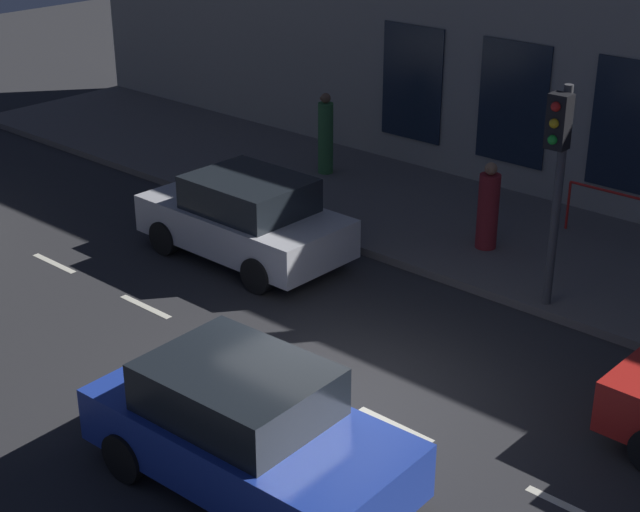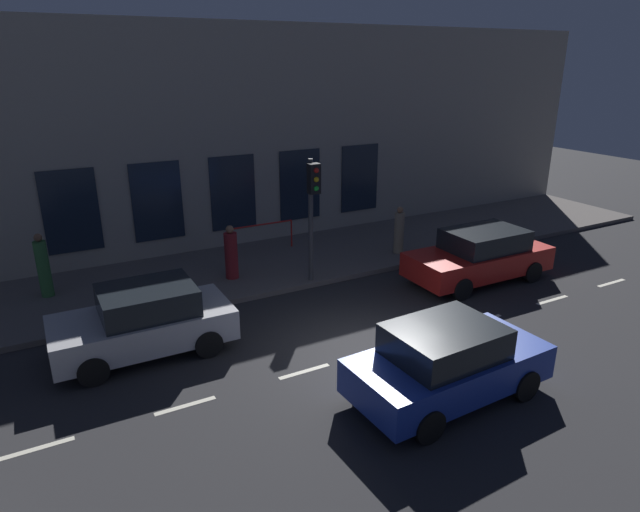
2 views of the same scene
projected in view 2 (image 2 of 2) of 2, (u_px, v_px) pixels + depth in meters
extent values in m
plane|color=#28282B|center=(366.00, 354.00, 12.57)|extent=(60.00, 60.00, 0.00)
cube|color=#5B5654|center=(260.00, 266.00, 17.71)|extent=(4.50, 32.00, 0.15)
cube|color=gray|center=(227.00, 140.00, 18.57)|extent=(0.60, 32.00, 7.54)
cube|color=#192333|center=(360.00, 178.00, 21.21)|extent=(0.04, 1.61, 2.55)
cube|color=#192333|center=(300.00, 185.00, 20.04)|extent=(0.04, 1.61, 2.55)
cube|color=#192333|center=(233.00, 193.00, 18.88)|extent=(0.04, 1.61, 2.55)
cube|color=#192333|center=(157.00, 202.00, 17.72)|extent=(0.04, 1.61, 2.55)
cube|color=#192333|center=(71.00, 212.00, 16.55)|extent=(0.04, 1.61, 2.55)
cube|color=beige|center=(611.00, 283.00, 16.54)|extent=(0.12, 1.20, 0.01)
cube|color=beige|center=(552.00, 300.00, 15.36)|extent=(0.12, 1.20, 0.01)
cube|color=beige|center=(483.00, 320.00, 14.19)|extent=(0.12, 1.20, 0.01)
cube|color=beige|center=(402.00, 343.00, 13.02)|extent=(0.12, 1.20, 0.01)
cube|color=beige|center=(304.00, 371.00, 11.85)|extent=(0.12, 1.20, 0.01)
cube|color=beige|center=(185.00, 406.00, 10.67)|extent=(0.12, 1.20, 0.01)
cube|color=beige|center=(37.00, 448.00, 9.50)|extent=(0.12, 1.20, 0.01)
cylinder|color=#424244|center=(311.00, 222.00, 15.78)|extent=(0.14, 0.14, 3.61)
cube|color=black|center=(314.00, 179.00, 15.18)|extent=(0.26, 0.32, 0.84)
sphere|color=red|center=(316.00, 170.00, 14.98)|extent=(0.15, 0.15, 0.15)
sphere|color=gold|center=(316.00, 179.00, 15.07)|extent=(0.15, 0.15, 0.15)
sphere|color=green|center=(316.00, 189.00, 15.15)|extent=(0.15, 0.15, 0.15)
cube|color=#1E389E|center=(448.00, 369.00, 10.78)|extent=(1.99, 4.09, 0.70)
cube|color=black|center=(445.00, 341.00, 10.48)|extent=(1.69, 2.15, 0.60)
cylinder|color=black|center=(462.00, 348.00, 12.18)|extent=(0.24, 0.65, 0.64)
cylinder|color=black|center=(525.00, 385.00, 10.79)|extent=(0.24, 0.65, 0.64)
cylinder|color=black|center=(371.00, 379.00, 10.97)|extent=(0.24, 0.65, 0.64)
cylinder|color=black|center=(428.00, 426.00, 9.59)|extent=(0.24, 0.65, 0.64)
cube|color=red|center=(478.00, 261.00, 16.54)|extent=(1.90, 4.46, 0.70)
cube|color=black|center=(485.00, 239.00, 16.40)|extent=(1.66, 2.33, 0.60)
cylinder|color=black|center=(462.00, 289.00, 15.31)|extent=(0.23, 0.64, 0.64)
cylinder|color=black|center=(423.00, 269.00, 16.76)|extent=(0.23, 0.64, 0.64)
cylinder|color=black|center=(532.00, 272.00, 16.53)|extent=(0.23, 0.64, 0.64)
cylinder|color=black|center=(490.00, 255.00, 17.98)|extent=(0.23, 0.64, 0.64)
cube|color=#B7B7BC|center=(143.00, 327.00, 12.43)|extent=(1.88, 3.94, 0.70)
cube|color=black|center=(147.00, 300.00, 12.29)|extent=(1.65, 2.05, 0.60)
cylinder|color=black|center=(93.00, 371.00, 11.27)|extent=(0.22, 0.64, 0.64)
cylinder|color=black|center=(83.00, 336.00, 12.72)|extent=(0.22, 0.64, 0.64)
cylinder|color=black|center=(208.00, 344.00, 12.36)|extent=(0.22, 0.64, 0.64)
cylinder|color=black|center=(187.00, 314.00, 13.81)|extent=(0.22, 0.64, 0.64)
cylinder|color=gray|center=(399.00, 233.00, 18.48)|extent=(0.34, 0.34, 1.40)
sphere|color=#936B4C|center=(400.00, 210.00, 18.21)|extent=(0.21, 0.21, 0.21)
cube|color=#936B4C|center=(402.00, 210.00, 18.13)|extent=(0.04, 0.06, 0.06)
cylinder|color=#336B38|center=(44.00, 269.00, 15.02)|extent=(0.45, 0.45, 1.59)
sphere|color=brown|center=(38.00, 238.00, 14.71)|extent=(0.22, 0.22, 0.22)
cube|color=brown|center=(36.00, 239.00, 14.62)|extent=(0.06, 0.07, 0.06)
cylinder|color=maroon|center=(231.00, 256.00, 16.32)|extent=(0.45, 0.45, 1.41)
sphere|color=#936B4C|center=(230.00, 229.00, 16.04)|extent=(0.23, 0.23, 0.23)
cube|color=#936B4C|center=(230.00, 230.00, 15.94)|extent=(0.05, 0.07, 0.06)
cylinder|color=red|center=(291.00, 233.00, 19.17)|extent=(0.05, 0.05, 0.95)
cylinder|color=red|center=(232.00, 243.00, 18.18)|extent=(0.05, 0.05, 0.95)
cylinder|color=red|center=(262.00, 225.00, 18.51)|extent=(0.05, 2.19, 0.05)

